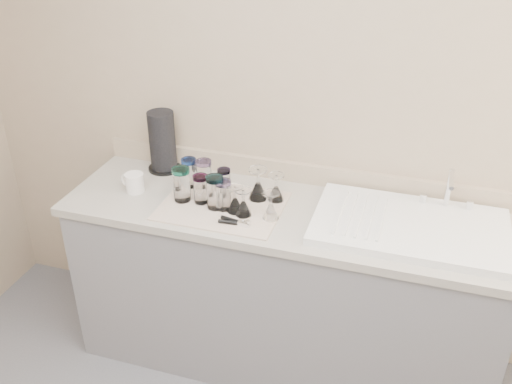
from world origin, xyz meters
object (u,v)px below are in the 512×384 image
(tumbler_magenta, at_px, (182,184))
(tumbler_blue, at_px, (201,189))
(goblet_back_left, at_px, (258,189))
(tumbler_extra, at_px, (223,195))
(tumbler_cyan, at_px, (204,175))
(tumbler_teal, at_px, (189,172))
(goblet_extra, at_px, (235,203))
(can_opener, at_px, (235,222))
(goblet_back_right, at_px, (276,191))
(sink_unit, at_px, (410,226))
(goblet_front_left, at_px, (243,207))
(goblet_front_right, at_px, (271,209))
(tumbler_lavender, at_px, (215,192))
(tumbler_purple, at_px, (224,181))
(paper_towel_roll, at_px, (162,142))
(white_mug, at_px, (134,183))

(tumbler_magenta, xyz_separation_m, tumbler_blue, (0.09, 0.01, -0.01))
(goblet_back_left, bearing_deg, tumbler_extra, -131.82)
(tumbler_cyan, distance_m, tumbler_blue, 0.13)
(tumbler_teal, distance_m, tumbler_magenta, 0.14)
(goblet_extra, relative_size, can_opener, 0.90)
(tumbler_extra, distance_m, goblet_back_right, 0.25)
(sink_unit, relative_size, can_opener, 5.79)
(tumbler_extra, relative_size, goblet_front_left, 1.12)
(tumbler_extra, relative_size, goblet_front_right, 1.11)
(can_opener, bearing_deg, tumbler_lavender, 141.17)
(tumbler_extra, bearing_deg, tumbler_teal, 146.73)
(tumbler_purple, relative_size, goblet_back_right, 0.95)
(tumbler_teal, xyz_separation_m, goblet_extra, (0.29, -0.16, -0.03))
(tumbler_extra, xyz_separation_m, paper_towel_roll, (-0.43, 0.29, 0.07))
(tumbler_cyan, distance_m, tumbler_purple, 0.11)
(paper_towel_roll, bearing_deg, goblet_front_right, -24.85)
(white_mug, bearing_deg, tumbler_extra, -4.61)
(tumbler_blue, bearing_deg, tumbler_cyan, 105.12)
(sink_unit, xyz_separation_m, tumbler_blue, (-0.94, -0.06, 0.06))
(tumbler_cyan, height_order, can_opener, tumbler_cyan)
(goblet_back_left, height_order, goblet_front_right, goblet_back_left)
(tumbler_lavender, relative_size, goblet_front_left, 1.23)
(goblet_front_right, bearing_deg, paper_towel_roll, 155.15)
(goblet_front_right, bearing_deg, sink_unit, 9.46)
(goblet_back_left, xyz_separation_m, can_opener, (-0.03, -0.24, -0.04))
(tumbler_cyan, bearing_deg, tumbler_teal, 177.07)
(tumbler_blue, xyz_separation_m, goblet_front_left, (0.22, -0.05, -0.03))
(goblet_back_left, distance_m, goblet_front_right, 0.18)
(tumbler_teal, bearing_deg, goblet_extra, -29.00)
(tumbler_magenta, xyz_separation_m, tumbler_lavender, (0.17, -0.02, -0.00))
(sink_unit, distance_m, goblet_back_right, 0.62)
(goblet_back_left, distance_m, goblet_extra, 0.16)
(sink_unit, relative_size, tumbler_cyan, 5.49)
(tumbler_purple, height_order, goblet_front_left, goblet_front_left)
(tumbler_extra, distance_m, goblet_front_left, 0.11)
(goblet_front_left, bearing_deg, goblet_front_right, 5.82)
(goblet_front_right, bearing_deg, tumbler_purple, 151.21)
(goblet_front_right, bearing_deg, white_mug, 175.81)
(tumbler_cyan, relative_size, goblet_back_right, 1.13)
(tumbler_cyan, bearing_deg, sink_unit, -3.61)
(tumbler_cyan, xyz_separation_m, goblet_front_left, (0.26, -0.17, -0.03))
(tumbler_teal, xyz_separation_m, goblet_front_right, (0.46, -0.16, -0.03))
(goblet_back_left, bearing_deg, goblet_back_right, 7.83)
(paper_towel_roll, bearing_deg, goblet_back_left, -15.90)
(tumbler_extra, bearing_deg, goblet_back_right, 35.56)
(tumbler_teal, relative_size, tumbler_lavender, 0.92)
(sink_unit, relative_size, tumbler_lavender, 5.23)
(tumbler_lavender, distance_m, white_mug, 0.43)
(tumbler_magenta, xyz_separation_m, white_mug, (-0.26, 0.02, -0.04))
(white_mug, bearing_deg, tumbler_lavender, -5.23)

